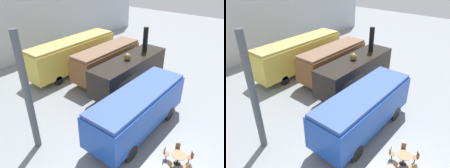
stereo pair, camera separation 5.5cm
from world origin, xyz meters
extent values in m
plane|color=gray|center=(0.00, 0.00, 0.00)|extent=(80.00, 80.00, 0.00)
cube|color=#B2B7C1|center=(0.00, 15.23, 4.50)|extent=(44.00, 0.15, 9.00)
cube|color=#E0C64C|center=(1.56, 8.15, 2.02)|extent=(10.82, 2.67, 2.83)
cube|color=tan|center=(1.56, 8.15, 3.56)|extent=(10.61, 2.45, 0.24)
cylinder|color=black|center=(4.80, 6.88, 0.47)|extent=(0.93, 0.12, 0.93)
cylinder|color=black|center=(4.80, 9.42, 0.47)|extent=(0.93, 0.12, 0.93)
cylinder|color=black|center=(-1.69, 6.88, 0.47)|extent=(0.93, 0.12, 0.93)
cylinder|color=black|center=(-1.69, 9.42, 0.47)|extent=(0.93, 0.12, 0.93)
cube|color=brown|center=(2.68, 4.23, 1.94)|extent=(8.23, 2.50, 2.46)
cube|color=brown|center=(2.68, 4.23, 3.29)|extent=(8.06, 2.30, 0.24)
cylinder|color=black|center=(5.14, 3.04, 0.55)|extent=(1.10, 0.12, 1.10)
cylinder|color=black|center=(5.14, 5.42, 0.55)|extent=(1.10, 0.12, 1.10)
cylinder|color=black|center=(0.21, 3.04, 0.55)|extent=(1.10, 0.12, 1.10)
cylinder|color=black|center=(0.21, 5.42, 0.55)|extent=(1.10, 0.12, 1.10)
cube|color=black|center=(1.97, 0.81, 2.06)|extent=(8.91, 2.52, 2.50)
cylinder|color=black|center=(4.42, 0.81, 4.48)|extent=(0.48, 0.48, 2.33)
sphere|color=brown|center=(1.53, 0.81, 3.61)|extent=(0.64, 0.64, 0.64)
cylinder|color=black|center=(4.65, -0.39, 0.62)|extent=(1.24, 0.12, 1.24)
cylinder|color=black|center=(4.65, 2.01, 0.62)|extent=(1.24, 0.12, 1.24)
cylinder|color=black|center=(-0.70, -0.39, 0.62)|extent=(1.24, 0.12, 1.24)
cylinder|color=black|center=(-0.70, 2.01, 0.62)|extent=(1.24, 0.12, 1.24)
cube|color=blue|center=(-2.44, -3.03, 1.91)|extent=(8.74, 2.82, 2.31)
cone|color=blue|center=(2.91, -3.03, 1.91)|extent=(1.97, 2.20, 2.20)
cube|color=#3A579D|center=(-2.44, -3.03, 3.19)|extent=(8.56, 2.59, 0.24)
cylinder|color=black|center=(0.18, -4.38, 0.58)|extent=(1.16, 0.12, 1.16)
cylinder|color=black|center=(0.18, -1.68, 0.58)|extent=(1.16, 0.12, 1.16)
cylinder|color=black|center=(-5.07, -4.38, 0.58)|extent=(1.16, 0.12, 1.16)
cylinder|color=black|center=(-5.07, -1.68, 0.58)|extent=(1.16, 0.12, 1.16)
cylinder|color=black|center=(-3.48, -6.73, 0.01)|extent=(0.44, 0.44, 0.02)
cylinder|color=black|center=(-3.48, -6.73, 0.37)|extent=(0.08, 0.08, 0.69)
cylinder|color=#9E754C|center=(-3.48, -6.73, 0.73)|extent=(0.85, 0.85, 0.03)
cylinder|color=black|center=(-4.19, -6.61, 0.21)|extent=(0.06, 0.06, 0.42)
cylinder|color=olive|center=(-4.19, -6.61, 0.43)|extent=(0.36, 0.36, 0.03)
cube|color=olive|center=(-4.34, -6.59, 0.66)|extent=(0.09, 0.29, 0.42)
cylinder|color=olive|center=(-3.81, -7.38, 0.43)|extent=(0.36, 0.36, 0.03)
cube|color=olive|center=(-3.88, -7.51, 0.66)|extent=(0.27, 0.17, 0.42)
cylinder|color=black|center=(-2.97, -7.25, 0.21)|extent=(0.06, 0.06, 0.42)
cylinder|color=olive|center=(-2.97, -7.25, 0.43)|extent=(0.36, 0.36, 0.03)
cube|color=olive|center=(-2.86, -7.36, 0.66)|extent=(0.23, 0.23, 0.42)
cylinder|color=black|center=(-2.83, -6.41, 0.21)|extent=(0.06, 0.06, 0.42)
cylinder|color=olive|center=(-2.83, -6.41, 0.43)|extent=(0.36, 0.36, 0.03)
cube|color=olive|center=(-2.69, -6.34, 0.66)|extent=(0.16, 0.28, 0.42)
cylinder|color=black|center=(-3.58, -6.02, 0.21)|extent=(0.06, 0.06, 0.42)
cylinder|color=olive|center=(-3.58, -6.02, 0.43)|extent=(0.36, 0.36, 0.03)
cube|color=olive|center=(-3.60, -5.86, 0.66)|extent=(0.29, 0.08, 0.42)
cylinder|color=#262633|center=(2.29, -3.00, 0.37)|extent=(0.24, 0.24, 0.75)
cylinder|color=#8C1E7A|center=(2.29, -3.00, 1.08)|extent=(0.34, 0.34, 0.66)
sphere|color=tan|center=(2.29, -3.00, 1.52)|extent=(0.22, 0.22, 0.22)
cylinder|color=#4C5156|center=(-8.00, 1.31, 4.00)|extent=(0.44, 0.44, 8.00)
camera|label=1|loc=(-13.35, -9.57, 10.94)|focal=35.00mm
camera|label=2|loc=(-13.31, -9.62, 10.94)|focal=35.00mm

